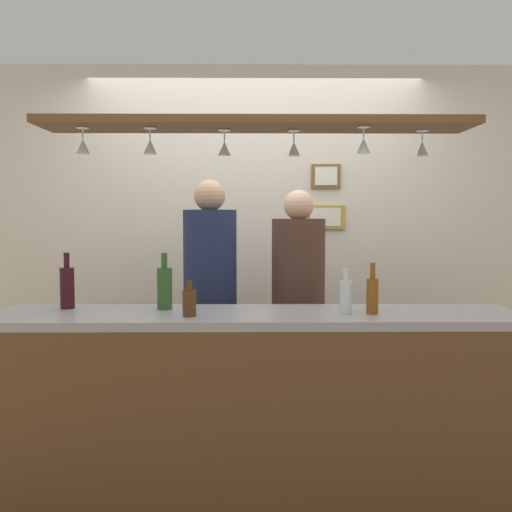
% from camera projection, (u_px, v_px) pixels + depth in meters
% --- Properties ---
extents(ground_plane, '(8.00, 8.00, 0.00)m').
position_uv_depth(ground_plane, '(256.00, 466.00, 3.30)').
color(ground_plane, olive).
extents(back_wall, '(4.40, 0.06, 2.60)m').
position_uv_depth(back_wall, '(255.00, 238.00, 4.31)').
color(back_wall, silver).
rests_on(back_wall, ground_plane).
extents(bar_counter, '(2.70, 0.55, 0.97)m').
position_uv_depth(bar_counter, '(257.00, 381.00, 2.75)').
color(bar_counter, '#99999E').
rests_on(bar_counter, ground_plane).
extents(overhead_glass_rack, '(2.20, 0.36, 0.04)m').
position_uv_depth(overhead_glass_rack, '(257.00, 124.00, 2.86)').
color(overhead_glass_rack, brown).
extents(hanging_wineglass_far_left, '(0.07, 0.07, 0.13)m').
position_uv_depth(hanging_wineglass_far_left, '(83.00, 145.00, 2.84)').
color(hanging_wineglass_far_left, silver).
rests_on(hanging_wineglass_far_left, overhead_glass_rack).
extents(hanging_wineglass_left, '(0.07, 0.07, 0.13)m').
position_uv_depth(hanging_wineglass_left, '(150.00, 146.00, 2.85)').
color(hanging_wineglass_left, silver).
rests_on(hanging_wineglass_left, overhead_glass_rack).
extents(hanging_wineglass_center_left, '(0.07, 0.07, 0.13)m').
position_uv_depth(hanging_wineglass_center_left, '(224.00, 147.00, 2.92)').
color(hanging_wineglass_center_left, silver).
rests_on(hanging_wineglass_center_left, overhead_glass_rack).
extents(hanging_wineglass_center, '(0.07, 0.07, 0.13)m').
position_uv_depth(hanging_wineglass_center, '(294.00, 148.00, 2.94)').
color(hanging_wineglass_center, silver).
rests_on(hanging_wineglass_center, overhead_glass_rack).
extents(hanging_wineglass_center_right, '(0.07, 0.07, 0.13)m').
position_uv_depth(hanging_wineglass_center_right, '(363.00, 145.00, 2.81)').
color(hanging_wineglass_center_right, silver).
rests_on(hanging_wineglass_center_right, overhead_glass_rack).
extents(hanging_wineglass_right, '(0.07, 0.07, 0.13)m').
position_uv_depth(hanging_wineglass_right, '(422.00, 148.00, 2.93)').
color(hanging_wineglass_right, silver).
rests_on(hanging_wineglass_right, overhead_glass_rack).
extents(person_middle_navy_shirt, '(0.34, 0.34, 1.70)m').
position_uv_depth(person_middle_navy_shirt, '(210.00, 286.00, 3.59)').
color(person_middle_navy_shirt, '#2D334C').
rests_on(person_middle_navy_shirt, ground_plane).
extents(person_right_brown_shirt, '(0.34, 0.34, 1.64)m').
position_uv_depth(person_right_brown_shirt, '(298.00, 292.00, 3.60)').
color(person_right_brown_shirt, '#2D334C').
rests_on(person_right_brown_shirt, ground_plane).
extents(bottle_soda_clear, '(0.06, 0.06, 0.23)m').
position_uv_depth(bottle_soda_clear, '(346.00, 296.00, 2.84)').
color(bottle_soda_clear, silver).
rests_on(bottle_soda_clear, bar_counter).
extents(bottle_beer_brown_stubby, '(0.07, 0.07, 0.18)m').
position_uv_depth(bottle_beer_brown_stubby, '(189.00, 302.00, 2.77)').
color(bottle_beer_brown_stubby, '#512D14').
rests_on(bottle_beer_brown_stubby, bar_counter).
extents(bottle_wine_dark_red, '(0.08, 0.08, 0.30)m').
position_uv_depth(bottle_wine_dark_red, '(67.00, 286.00, 3.00)').
color(bottle_wine_dark_red, '#380F19').
rests_on(bottle_wine_dark_red, bar_counter).
extents(bottle_beer_amber_tall, '(0.06, 0.06, 0.26)m').
position_uv_depth(bottle_beer_amber_tall, '(372.00, 294.00, 2.83)').
color(bottle_beer_amber_tall, brown).
rests_on(bottle_beer_amber_tall, bar_counter).
extents(bottle_champagne_green, '(0.08, 0.08, 0.30)m').
position_uv_depth(bottle_champagne_green, '(165.00, 287.00, 2.98)').
color(bottle_champagne_green, '#2D5623').
rests_on(bottle_champagne_green, bar_counter).
extents(picture_frame_upper_small, '(0.22, 0.02, 0.18)m').
position_uv_depth(picture_frame_upper_small, '(326.00, 176.00, 4.23)').
color(picture_frame_upper_small, brown).
rests_on(picture_frame_upper_small, back_wall).
extents(picture_frame_lower_pair, '(0.30, 0.02, 0.18)m').
position_uv_depth(picture_frame_lower_pair, '(325.00, 217.00, 4.26)').
color(picture_frame_lower_pair, '#B29338').
rests_on(picture_frame_lower_pair, back_wall).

